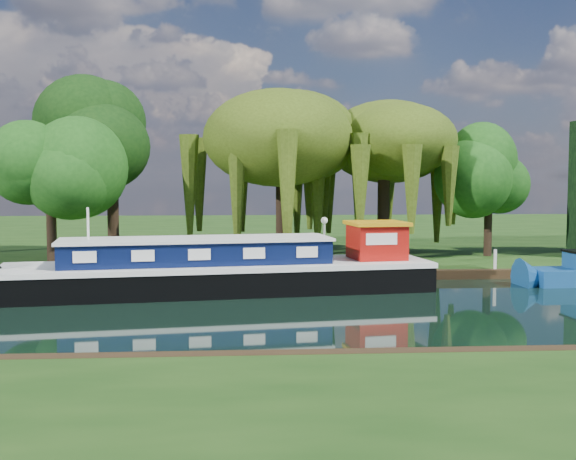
{
  "coord_description": "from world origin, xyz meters",
  "views": [
    {
      "loc": [
        -3.94,
        -27.22,
        5.17
      ],
      "look_at": [
        -1.84,
        4.28,
        2.8
      ],
      "focal_mm": 45.0,
      "sensor_mm": 36.0,
      "label": 1
    }
  ],
  "objects": [
    {
      "name": "willow_right",
      "position": [
        4.48,
        14.65,
        6.54
      ],
      "size": [
        6.85,
        6.85,
        8.35
      ],
      "color": "black",
      "rests_on": "far_bank"
    },
    {
      "name": "tree_far_right",
      "position": [
        10.69,
        14.37,
        5.09
      ],
      "size": [
        4.11,
        4.11,
        6.72
      ],
      "color": "black",
      "rests_on": "far_bank"
    },
    {
      "name": "willow_left",
      "position": [
        -1.51,
        14.44,
        7.14
      ],
      "size": [
        7.68,
        7.68,
        9.21
      ],
      "color": "black",
      "rests_on": "far_bank"
    },
    {
      "name": "far_bank",
      "position": [
        0.0,
        34.0,
        0.23
      ],
      "size": [
        120.0,
        52.0,
        0.45
      ],
      "primitive_type": "cube",
      "color": "#16370F",
      "rests_on": "ground"
    },
    {
      "name": "ground",
      "position": [
        0.0,
        0.0,
        0.0
      ],
      "size": [
        120.0,
        120.0,
        0.0
      ],
      "primitive_type": "plane",
      "color": "black"
    },
    {
      "name": "tree_far_mid",
      "position": [
        -11.4,
        15.79,
        7.07
      ],
      "size": [
        5.87,
        5.87,
        9.61
      ],
      "color": "black",
      "rests_on": "far_bank"
    },
    {
      "name": "tree_far_left",
      "position": [
        -13.84,
        11.34,
        5.65
      ],
      "size": [
        4.71,
        4.71,
        7.59
      ],
      "color": "black",
      "rests_on": "far_bank"
    },
    {
      "name": "mooring_posts",
      "position": [
        -0.5,
        8.4,
        0.95
      ],
      "size": [
        19.16,
        0.16,
        1.0
      ],
      "color": "silver",
      "rests_on": "far_bank"
    },
    {
      "name": "red_dinghy",
      "position": [
        -14.16,
        6.67,
        0.0
      ],
      "size": [
        3.54,
        2.69,
        0.69
      ],
      "primitive_type": "imported",
      "rotation": [
        0.0,
        0.0,
        1.47
      ],
      "color": "#96100A",
      "rests_on": "ground"
    },
    {
      "name": "lamppost",
      "position": [
        0.5,
        10.5,
        2.42
      ],
      "size": [
        0.36,
        0.36,
        2.56
      ],
      "color": "silver",
      "rests_on": "far_bank"
    },
    {
      "name": "dutch_barge",
      "position": [
        -4.68,
        4.8,
        0.99
      ],
      "size": [
        19.32,
        6.91,
        3.99
      ],
      "rotation": [
        0.0,
        0.0,
        0.14
      ],
      "color": "black",
      "rests_on": "ground"
    }
  ]
}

